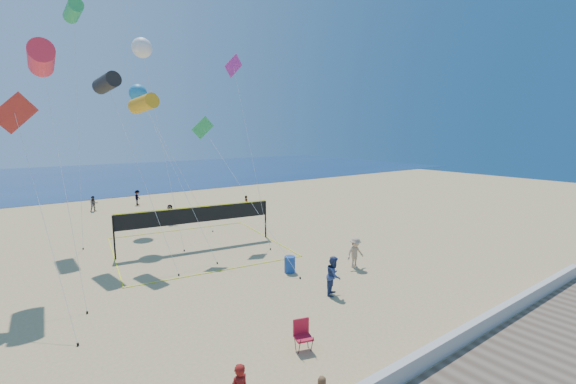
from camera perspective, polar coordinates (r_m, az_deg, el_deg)
ground at (r=14.27m, az=1.86°, el=-22.69°), size 120.00×120.00×0.00m
ocean at (r=72.29m, az=-30.36°, el=1.78°), size 140.00×50.00×0.03m
bystander_a at (r=18.30m, az=6.79°, el=-12.18°), size 1.12×1.08×1.82m
bystander_b at (r=21.85m, az=9.94°, el=-8.86°), size 1.15×0.72×1.71m
far_person_1 at (r=32.93m, az=-17.08°, el=-3.17°), size 1.31×1.46×1.61m
far_person_2 at (r=36.94m, az=-6.17°, el=-1.65°), size 0.39×0.56×1.47m
far_person_3 at (r=40.82m, az=-26.84°, el=-1.56°), size 0.72×0.56×1.46m
far_person_4 at (r=42.65m, az=-21.41°, el=-0.76°), size 1.01×1.12×1.51m
camp_chair at (r=14.17m, az=2.14°, el=-20.12°), size 0.70×0.82×1.18m
trash_barrel at (r=21.00m, az=0.26°, el=-10.67°), size 0.66×0.66×0.88m
volleyball_net at (r=25.70m, az=-13.40°, el=-3.92°), size 11.37×11.24×2.70m
kite_0 at (r=23.29m, az=-32.73°, el=16.30°), size 1.33×7.37×11.79m
kite_1 at (r=26.15m, az=-25.27°, el=14.39°), size 2.16×7.76×10.96m
kite_2 at (r=24.61m, az=-20.61°, el=12.14°), size 3.10×5.37×9.69m
kite_3 at (r=20.62m, az=-35.22°, el=8.53°), size 1.89×6.58×9.22m
kite_4 at (r=24.15m, az=-11.65°, el=7.97°), size 2.39×7.87×8.44m
kite_5 at (r=28.67m, az=-7.79°, el=16.70°), size 1.67×5.71×12.98m
kite_6 at (r=31.10m, az=-20.83°, el=19.31°), size 1.86×7.49×14.10m
kite_7 at (r=33.40m, az=-21.34°, el=13.49°), size 4.01×6.78×11.17m
kite_8 at (r=33.56m, az=-29.22°, el=22.37°), size 1.93×6.41×16.57m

